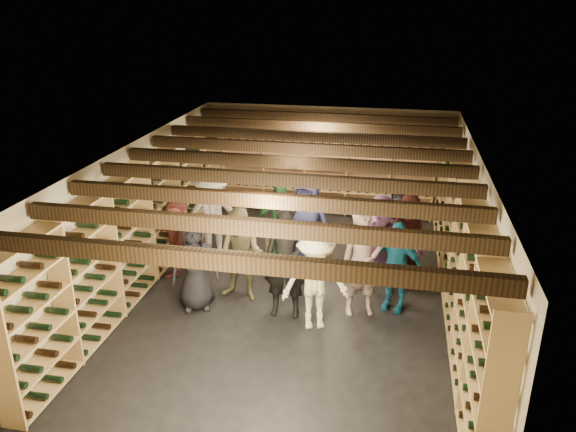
# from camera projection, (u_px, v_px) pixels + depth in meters

# --- Properties ---
(ground) EXTENTS (8.00, 8.00, 0.00)m
(ground) POSITION_uv_depth(u_px,v_px,m) (295.00, 293.00, 9.40)
(ground) COLOR black
(ground) RESTS_ON ground
(walls) EXTENTS (5.52, 8.02, 2.40)m
(walls) POSITION_uv_depth(u_px,v_px,m) (295.00, 226.00, 8.96)
(walls) COLOR #B5AA8C
(walls) RESTS_ON ground
(ceiling) EXTENTS (5.50, 8.00, 0.01)m
(ceiling) POSITION_uv_depth(u_px,v_px,m) (295.00, 154.00, 8.53)
(ceiling) COLOR beige
(ceiling) RESTS_ON walls
(ceiling_joists) EXTENTS (5.40, 7.12, 0.18)m
(ceiling_joists) POSITION_uv_depth(u_px,v_px,m) (295.00, 163.00, 8.58)
(ceiling_joists) COLOR black
(ceiling_joists) RESTS_ON ground
(wine_rack_left) EXTENTS (0.32, 7.50, 2.15)m
(wine_rack_left) POSITION_uv_depth(u_px,v_px,m) (145.00, 222.00, 9.47)
(wine_rack_left) COLOR tan
(wine_rack_left) RESTS_ON ground
(wine_rack_right) EXTENTS (0.32, 7.50, 2.15)m
(wine_rack_right) POSITION_uv_depth(u_px,v_px,m) (460.00, 247.00, 8.55)
(wine_rack_right) COLOR tan
(wine_rack_right) RESTS_ON ground
(wine_rack_back) EXTENTS (4.70, 0.30, 2.15)m
(wine_rack_back) POSITION_uv_depth(u_px,v_px,m) (326.00, 167.00, 12.51)
(wine_rack_back) COLOR tan
(wine_rack_back) RESTS_ON ground
(crate_stack_left) EXTENTS (0.54, 0.40, 0.68)m
(crate_stack_left) POSITION_uv_depth(u_px,v_px,m) (280.00, 241.00, 10.56)
(crate_stack_left) COLOR tan
(crate_stack_left) RESTS_ON ground
(crate_stack_right) EXTENTS (0.59, 0.51, 0.34)m
(crate_stack_right) POSITION_uv_depth(u_px,v_px,m) (313.00, 252.00, 10.51)
(crate_stack_right) COLOR tan
(crate_stack_right) RESTS_ON ground
(crate_loose) EXTENTS (0.58, 0.49, 0.17)m
(crate_loose) POSITION_uv_depth(u_px,v_px,m) (316.00, 256.00, 10.53)
(crate_loose) COLOR tan
(crate_loose) RESTS_ON ground
(person_0) EXTENTS (0.86, 0.71, 1.52)m
(person_0) POSITION_uv_depth(u_px,v_px,m) (195.00, 264.00, 8.70)
(person_0) COLOR black
(person_0) RESTS_ON ground
(person_1) EXTENTS (0.69, 0.47, 1.84)m
(person_1) POSITION_uv_depth(u_px,v_px,m) (286.00, 261.00, 8.44)
(person_1) COLOR black
(person_1) RESTS_ON ground
(person_2) EXTENTS (0.84, 0.70, 1.56)m
(person_2) POSITION_uv_depth(u_px,v_px,m) (242.00, 255.00, 8.95)
(person_2) COLOR brown
(person_2) RESTS_ON ground
(person_3) EXTENTS (1.10, 0.81, 1.52)m
(person_3) POSITION_uv_depth(u_px,v_px,m) (315.00, 281.00, 8.18)
(person_3) COLOR beige
(person_3) RESTS_ON ground
(person_4) EXTENTS (0.93, 0.58, 1.48)m
(person_4) POSITION_uv_depth(u_px,v_px,m) (395.00, 266.00, 8.67)
(person_4) COLOR #115575
(person_4) RESTS_ON ground
(person_5) EXTENTS (1.44, 0.84, 1.48)m
(person_5) POSITION_uv_depth(u_px,v_px,m) (178.00, 239.00, 9.63)
(person_5) COLOR brown
(person_5) RESTS_ON ground
(person_6) EXTENTS (0.94, 0.69, 1.77)m
(person_6) POSITION_uv_depth(u_px,v_px,m) (307.00, 227.00, 9.75)
(person_6) COLOR #1D1E40
(person_6) RESTS_ON ground
(person_7) EXTENTS (0.74, 0.60, 1.76)m
(person_7) POSITION_uv_depth(u_px,v_px,m) (362.00, 262.00, 8.50)
(person_7) COLOR gray
(person_7) RESTS_ON ground
(person_8) EXTENTS (0.80, 0.63, 1.63)m
(person_8) POSITION_uv_depth(u_px,v_px,m) (410.00, 242.00, 9.36)
(person_8) COLOR #431717
(person_8) RESTS_ON ground
(person_9) EXTENTS (1.32, 1.03, 1.80)m
(person_9) POSITION_uv_depth(u_px,v_px,m) (213.00, 217.00, 10.15)
(person_9) COLOR #A7A398
(person_9) RESTS_ON ground
(person_10) EXTENTS (1.06, 0.77, 1.66)m
(person_10) POSITION_uv_depth(u_px,v_px,m) (280.00, 224.00, 10.03)
(person_10) COLOR #24502D
(person_10) RESTS_ON ground
(person_11) EXTENTS (1.63, 0.92, 1.68)m
(person_11) POSITION_uv_depth(u_px,v_px,m) (379.00, 244.00, 9.22)
(person_11) COLOR #8C5992
(person_11) RESTS_ON ground
(person_12) EXTENTS (0.86, 0.60, 1.67)m
(person_12) POSITION_uv_depth(u_px,v_px,m) (397.00, 228.00, 9.85)
(person_12) COLOR #333438
(person_12) RESTS_ON ground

